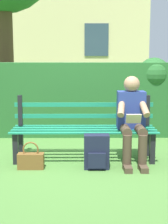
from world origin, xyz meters
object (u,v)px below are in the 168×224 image
Objects in this scene: park_bench at (84,128)px; backpack at (97,152)px; person_seated at (132,117)px; handbag at (31,160)px.

backpack is at bearing 109.67° from park_bench.
park_bench is 0.70m from person_seated.
handbag is (1.34, 0.28, -0.51)m from person_seated.
person_seated reaches higher than backpack.
park_bench reaches higher than handbag.
person_seated is at bearing -150.47° from backpack.
park_bench is 1.70× the size of person_seated.
park_bench is 0.53m from backpack.
backpack is 0.86m from handbag.
person_seated is 3.29× the size of handbag.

